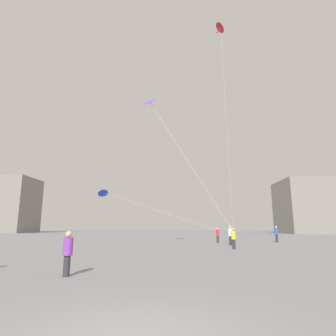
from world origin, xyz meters
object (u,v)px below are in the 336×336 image
(kite_cobalt_diamond, at_px, (104,193))
(kite_violet_diamond, at_px, (150,102))
(person_in_red, at_px, (218,234))
(person_in_purple, at_px, (68,251))
(person_in_blue, at_px, (276,233))
(person_in_yellow, at_px, (234,237))
(kite_crimson_diamond, at_px, (221,35))
(building_centre_hall, at_px, (308,207))
(person_in_white, at_px, (230,234))

(kite_cobalt_diamond, distance_m, kite_violet_diamond, 15.20)
(person_in_red, height_order, kite_violet_diamond, kite_violet_diamond)
(person_in_purple, xyz_separation_m, kite_violet_diamond, (1.37, 14.96, 12.70))
(kite_cobalt_diamond, bearing_deg, person_in_blue, -8.12)
(person_in_yellow, height_order, kite_crimson_diamond, kite_crimson_diamond)
(building_centre_hall, bearing_deg, person_in_red, -124.25)
(person_in_blue, xyz_separation_m, person_in_purple, (-15.31, -23.15, -0.13))
(person_in_white, distance_m, person_in_yellow, 4.74)
(kite_crimson_diamond, bearing_deg, person_in_purple, -136.73)
(person_in_blue, xyz_separation_m, person_in_yellow, (-6.91, -10.46, -0.10))
(person_in_white, bearing_deg, kite_violet_diamond, 38.69)
(person_in_blue, height_order, building_centre_hall, building_centre_hall)
(kite_violet_diamond, bearing_deg, building_centre_hall, 53.84)
(person_in_white, relative_size, person_in_yellow, 1.13)
(person_in_white, bearing_deg, building_centre_hall, -100.30)
(person_in_blue, distance_m, person_in_yellow, 12.53)
(building_centre_hall, bearing_deg, person_in_blue, -118.48)
(kite_crimson_diamond, height_order, building_centre_hall, kite_crimson_diamond)
(person_in_white, height_order, building_centre_hall, building_centre_hall)
(kite_crimson_diamond, bearing_deg, person_in_white, 79.42)
(kite_violet_diamond, distance_m, building_centre_hall, 62.85)
(person_in_blue, bearing_deg, kite_violet_diamond, -37.91)
(building_centre_hall, bearing_deg, person_in_yellow, -119.51)
(kite_violet_diamond, bearing_deg, kite_crimson_diamond, -56.17)
(person_in_purple, height_order, kite_violet_diamond, kite_violet_diamond)
(person_in_white, bearing_deg, person_in_blue, -116.56)
(kite_crimson_diamond, relative_size, kite_cobalt_diamond, 0.93)
(person_in_blue, bearing_deg, person_in_yellow, -11.78)
(person_in_purple, height_order, person_in_red, person_in_red)
(kite_crimson_diamond, xyz_separation_m, kite_cobalt_diamond, (-12.67, 19.57, -8.41))
(person_in_purple, xyz_separation_m, kite_crimson_diamond, (6.99, 6.58, 13.61))
(person_in_white, xyz_separation_m, kite_crimson_diamond, (-2.02, -10.82, 13.47))
(person_in_yellow, distance_m, kite_cobalt_diamond, 20.15)
(kite_crimson_diamond, distance_m, kite_cobalt_diamond, 24.79)
(person_in_blue, height_order, person_in_purple, person_in_blue)
(person_in_blue, distance_m, kite_cobalt_diamond, 21.80)
(person_in_blue, xyz_separation_m, kite_violet_diamond, (-13.94, -8.19, 12.56))
(person_in_white, bearing_deg, kite_cobalt_diamond, -9.75)
(person_in_red, height_order, kite_crimson_diamond, kite_crimson_diamond)
(person_in_blue, relative_size, person_in_yellow, 1.11)
(person_in_purple, bearing_deg, kite_crimson_diamond, -50.75)
(person_in_purple, distance_m, kite_cobalt_diamond, 27.26)
(person_in_white, distance_m, person_in_purple, 19.59)
(person_in_red, bearing_deg, person_in_blue, 137.16)
(kite_cobalt_diamond, relative_size, kite_violet_diamond, 1.17)
(kite_cobalt_diamond, bearing_deg, person_in_red, -18.13)
(person_in_white, distance_m, building_centre_hall, 56.52)
(kite_violet_diamond, height_order, building_centre_hall, kite_violet_diamond)
(person_in_purple, xyz_separation_m, kite_cobalt_diamond, (-5.69, 26.15, 5.20))
(person_in_white, distance_m, kite_cobalt_diamond, 17.83)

